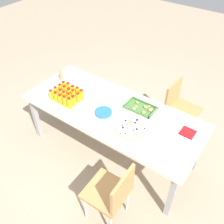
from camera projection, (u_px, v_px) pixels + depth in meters
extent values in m
plane|color=tan|center=(112.00, 150.00, 3.50)|extent=(12.00, 12.00, 0.00)
cube|color=silver|center=(112.00, 111.00, 3.03)|extent=(2.19, 0.91, 0.04)
cube|color=#99999E|center=(36.00, 118.00, 3.49)|extent=(0.06, 0.06, 0.70)
cube|color=#99999E|center=(171.00, 196.00, 2.60)|extent=(0.06, 0.06, 0.70)
cube|color=#99999E|center=(73.00, 91.00, 3.94)|extent=(0.06, 0.06, 0.70)
cube|color=#99999E|center=(198.00, 150.00, 3.06)|extent=(0.06, 0.06, 0.70)
cube|color=#B7844C|center=(106.00, 192.00, 2.52)|extent=(0.41, 0.41, 0.04)
cube|color=#B7844C|center=(123.00, 190.00, 2.32)|extent=(0.04, 0.38, 0.38)
cylinder|color=silver|center=(85.00, 208.00, 2.65)|extent=(0.02, 0.02, 0.41)
cylinder|color=silver|center=(103.00, 186.00, 2.85)|extent=(0.02, 0.02, 0.41)
cylinder|color=silver|center=(127.00, 200.00, 2.72)|extent=(0.02, 0.02, 0.41)
cube|color=#B7844C|center=(183.00, 110.00, 3.45)|extent=(0.42, 0.42, 0.04)
cube|color=#B7844C|center=(173.00, 94.00, 3.41)|extent=(0.05, 0.38, 0.38)
cylinder|color=silver|center=(195.00, 122.00, 3.63)|extent=(0.02, 0.02, 0.41)
cylinder|color=silver|center=(185.00, 135.00, 3.44)|extent=(0.02, 0.02, 0.41)
cylinder|color=silver|center=(175.00, 113.00, 3.78)|extent=(0.02, 0.02, 0.41)
cylinder|color=silver|center=(164.00, 124.00, 3.59)|extent=(0.02, 0.02, 0.41)
cylinder|color=#F9AC14|center=(51.00, 95.00, 3.13)|extent=(0.05, 0.05, 0.12)
cylinder|color=red|center=(50.00, 90.00, 3.08)|extent=(0.03, 0.03, 0.02)
cylinder|color=#FAAD14|center=(56.00, 97.00, 3.09)|extent=(0.06, 0.06, 0.13)
cylinder|color=red|center=(55.00, 93.00, 3.05)|extent=(0.04, 0.04, 0.02)
cylinder|color=#FAAE14|center=(60.00, 100.00, 3.06)|extent=(0.06, 0.06, 0.12)
cylinder|color=red|center=(60.00, 95.00, 3.01)|extent=(0.04, 0.04, 0.02)
cylinder|color=#FAAC14|center=(65.00, 102.00, 3.02)|extent=(0.06, 0.06, 0.13)
cylinder|color=red|center=(64.00, 97.00, 2.97)|extent=(0.04, 0.04, 0.02)
cylinder|color=#FAAC14|center=(70.00, 103.00, 3.00)|extent=(0.06, 0.06, 0.13)
cylinder|color=red|center=(69.00, 98.00, 2.95)|extent=(0.04, 0.04, 0.02)
cylinder|color=#F9AC14|center=(56.00, 92.00, 3.16)|extent=(0.05, 0.05, 0.13)
cylinder|color=red|center=(55.00, 87.00, 3.12)|extent=(0.03, 0.03, 0.02)
cylinder|color=#FAAC14|center=(61.00, 94.00, 3.15)|extent=(0.06, 0.06, 0.12)
cylinder|color=red|center=(60.00, 90.00, 3.10)|extent=(0.04, 0.04, 0.02)
cylinder|color=#FAAE14|center=(64.00, 96.00, 3.11)|extent=(0.05, 0.05, 0.12)
cylinder|color=red|center=(64.00, 92.00, 3.06)|extent=(0.04, 0.04, 0.02)
cylinder|color=#FAAC14|center=(69.00, 99.00, 3.07)|extent=(0.05, 0.05, 0.13)
cylinder|color=red|center=(69.00, 94.00, 3.02)|extent=(0.04, 0.04, 0.02)
cylinder|color=#FAAB14|center=(74.00, 101.00, 3.04)|extent=(0.06, 0.06, 0.13)
cylinder|color=red|center=(73.00, 96.00, 2.99)|extent=(0.04, 0.04, 0.02)
cylinder|color=#FAAE14|center=(60.00, 89.00, 3.22)|extent=(0.05, 0.05, 0.13)
cylinder|color=red|center=(60.00, 84.00, 3.17)|extent=(0.03, 0.03, 0.02)
cylinder|color=#FAAB14|center=(65.00, 91.00, 3.18)|extent=(0.06, 0.06, 0.13)
cylinder|color=red|center=(64.00, 86.00, 3.13)|extent=(0.04, 0.04, 0.02)
cylinder|color=#FAAE14|center=(69.00, 93.00, 3.15)|extent=(0.06, 0.06, 0.13)
cylinder|color=red|center=(69.00, 89.00, 3.11)|extent=(0.04, 0.04, 0.02)
cylinder|color=#FAAE14|center=(73.00, 95.00, 3.12)|extent=(0.05, 0.05, 0.13)
cylinder|color=red|center=(73.00, 90.00, 3.07)|extent=(0.03, 0.03, 0.02)
cylinder|color=#FAAB14|center=(78.00, 98.00, 3.09)|extent=(0.05, 0.05, 0.12)
cylinder|color=red|center=(78.00, 94.00, 3.05)|extent=(0.04, 0.04, 0.02)
cylinder|color=#FAAF14|center=(64.00, 86.00, 3.27)|extent=(0.05, 0.05, 0.12)
cylinder|color=red|center=(63.00, 82.00, 3.22)|extent=(0.04, 0.04, 0.02)
cylinder|color=#F9AD14|center=(68.00, 88.00, 3.23)|extent=(0.06, 0.06, 0.13)
cylinder|color=red|center=(68.00, 83.00, 3.18)|extent=(0.04, 0.04, 0.02)
cylinder|color=#FAAD14|center=(73.00, 90.00, 3.21)|extent=(0.06, 0.06, 0.12)
cylinder|color=red|center=(72.00, 86.00, 3.16)|extent=(0.04, 0.04, 0.02)
cylinder|color=#FAAF14|center=(78.00, 92.00, 3.17)|extent=(0.06, 0.06, 0.13)
cylinder|color=red|center=(77.00, 87.00, 3.12)|extent=(0.04, 0.04, 0.02)
cylinder|color=#FAAE14|center=(82.00, 95.00, 3.13)|extent=(0.06, 0.06, 0.12)
cylinder|color=red|center=(81.00, 90.00, 3.09)|extent=(0.04, 0.04, 0.02)
cylinder|color=tan|center=(131.00, 128.00, 2.77)|extent=(0.36, 0.36, 0.02)
cylinder|color=white|center=(131.00, 127.00, 2.76)|extent=(0.33, 0.33, 0.01)
sphere|color=#1E1947|center=(137.00, 129.00, 2.73)|extent=(0.03, 0.03, 0.03)
sphere|color=#1E1947|center=(134.00, 130.00, 2.72)|extent=(0.02, 0.02, 0.02)
sphere|color=#1E1947|center=(120.00, 133.00, 2.69)|extent=(0.02, 0.02, 0.02)
sphere|color=#1E1947|center=(137.00, 120.00, 2.83)|extent=(0.03, 0.03, 0.03)
sphere|color=red|center=(127.00, 124.00, 2.79)|extent=(0.02, 0.02, 0.02)
sphere|color=#66B238|center=(122.00, 127.00, 2.75)|extent=(0.02, 0.02, 0.02)
sphere|color=#1E1947|center=(126.00, 121.00, 2.83)|extent=(0.03, 0.03, 0.03)
sphere|color=#66B238|center=(135.00, 133.00, 2.68)|extent=(0.02, 0.02, 0.02)
sphere|color=#66B238|center=(128.00, 128.00, 2.74)|extent=(0.03, 0.03, 0.03)
sphere|color=#1E1947|center=(145.00, 128.00, 2.74)|extent=(0.02, 0.02, 0.02)
sphere|color=#66B238|center=(133.00, 122.00, 2.81)|extent=(0.02, 0.02, 0.02)
sphere|color=#1E1947|center=(123.00, 128.00, 2.74)|extent=(0.03, 0.03, 0.03)
sphere|color=#1E1947|center=(135.00, 123.00, 2.80)|extent=(0.03, 0.03, 0.03)
sphere|color=#1E1947|center=(123.00, 125.00, 2.78)|extent=(0.02, 0.02, 0.02)
sphere|color=#66B238|center=(127.00, 124.00, 2.78)|extent=(0.02, 0.02, 0.02)
sphere|color=#66B238|center=(142.00, 129.00, 2.73)|extent=(0.02, 0.02, 0.02)
sphere|color=#1E1947|center=(126.00, 133.00, 2.68)|extent=(0.02, 0.02, 0.02)
sphere|color=#66B238|center=(131.00, 122.00, 2.81)|extent=(0.03, 0.03, 0.03)
cube|color=#477238|center=(140.00, 108.00, 3.03)|extent=(0.35, 0.22, 0.01)
cube|color=#477238|center=(136.00, 112.00, 2.96)|extent=(0.35, 0.01, 0.03)
cube|color=#477238|center=(145.00, 103.00, 3.09)|extent=(0.35, 0.01, 0.03)
cube|color=#477238|center=(128.00, 102.00, 3.10)|extent=(0.01, 0.22, 0.03)
cube|color=#477238|center=(153.00, 113.00, 2.95)|extent=(0.01, 0.22, 0.03)
ellipsoid|color=tan|center=(149.00, 106.00, 3.03)|extent=(0.04, 0.03, 0.02)
ellipsoid|color=tan|center=(146.00, 107.00, 3.02)|extent=(0.06, 0.04, 0.03)
ellipsoid|color=tan|center=(143.00, 112.00, 2.95)|extent=(0.05, 0.03, 0.03)
ellipsoid|color=tan|center=(136.00, 107.00, 3.03)|extent=(0.04, 0.03, 0.02)
ellipsoid|color=tan|center=(137.00, 102.00, 3.08)|extent=(0.05, 0.03, 0.03)
ellipsoid|color=tan|center=(134.00, 108.00, 3.00)|extent=(0.05, 0.04, 0.03)
ellipsoid|color=tan|center=(150.00, 110.00, 2.97)|extent=(0.05, 0.04, 0.03)
ellipsoid|color=tan|center=(151.00, 109.00, 2.99)|extent=(0.05, 0.03, 0.03)
cylinder|color=blue|center=(103.00, 113.00, 2.97)|extent=(0.20, 0.20, 0.00)
cylinder|color=blue|center=(103.00, 113.00, 2.96)|extent=(0.20, 0.20, 0.00)
cylinder|color=blue|center=(103.00, 113.00, 2.96)|extent=(0.20, 0.20, 0.00)
cylinder|color=blue|center=(103.00, 112.00, 2.96)|extent=(0.20, 0.20, 0.00)
cylinder|color=blue|center=(103.00, 112.00, 2.95)|extent=(0.20, 0.20, 0.00)
cylinder|color=blue|center=(103.00, 112.00, 2.95)|extent=(0.20, 0.20, 0.00)
cube|color=red|center=(188.00, 133.00, 2.72)|extent=(0.15, 0.15, 0.01)
cylinder|color=#9E7A56|center=(61.00, 76.00, 3.43)|extent=(0.04, 0.04, 0.14)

